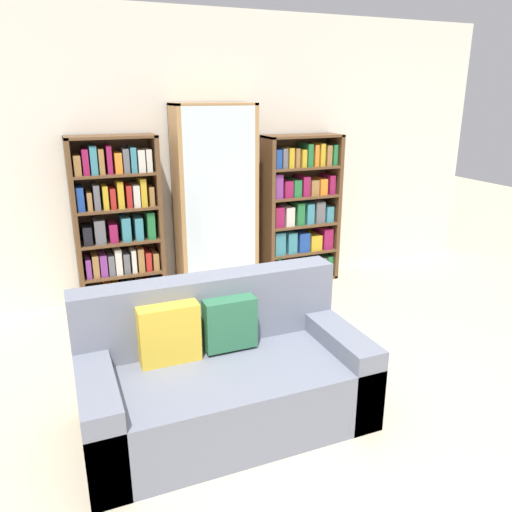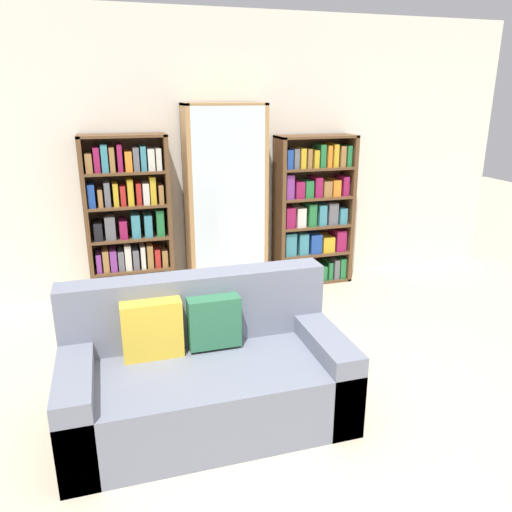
% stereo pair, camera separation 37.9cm
% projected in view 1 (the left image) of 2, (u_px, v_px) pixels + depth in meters
% --- Properties ---
extents(ground_plane, '(16.00, 16.00, 0.00)m').
position_uv_depth(ground_plane, '(335.00, 449.00, 2.86)').
color(ground_plane, beige).
extents(wall_back, '(6.62, 0.06, 2.70)m').
position_uv_depth(wall_back, '(194.00, 157.00, 4.89)').
color(wall_back, silver).
rests_on(wall_back, ground).
extents(couch, '(1.69, 0.85, 0.86)m').
position_uv_depth(couch, '(223.00, 376.00, 3.05)').
color(couch, slate).
rests_on(couch, ground).
extents(bookshelf_left, '(0.78, 0.32, 1.60)m').
position_uv_depth(bookshelf_left, '(118.00, 227.00, 4.59)').
color(bookshelf_left, brown).
rests_on(bookshelf_left, ground).
extents(display_cabinet, '(0.77, 0.36, 1.87)m').
position_uv_depth(display_cabinet, '(215.00, 203.00, 4.87)').
color(display_cabinet, '#AD7F4C').
rests_on(display_cabinet, ground).
extents(bookshelf_right, '(0.81, 0.32, 1.55)m').
position_uv_depth(bookshelf_right, '(300.00, 213.00, 5.28)').
color(bookshelf_right, brown).
rests_on(bookshelf_right, ground).
extents(wine_bottle, '(0.08, 0.08, 0.41)m').
position_uv_depth(wine_bottle, '(280.00, 281.00, 4.97)').
color(wine_bottle, '#143819').
rests_on(wine_bottle, ground).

